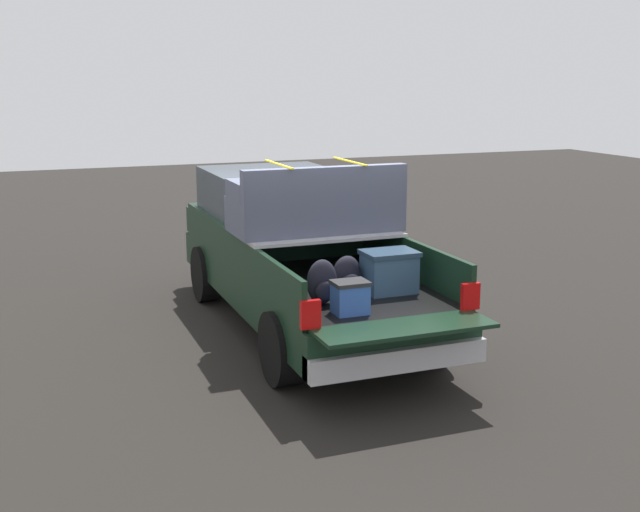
{
  "coord_description": "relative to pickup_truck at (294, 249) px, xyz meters",
  "views": [
    {
      "loc": [
        -9.44,
        3.42,
        3.26
      ],
      "look_at": [
        -0.6,
        0.0,
        1.1
      ],
      "focal_mm": 44.77,
      "sensor_mm": 36.0,
      "label": 1
    }
  ],
  "objects": [
    {
      "name": "pickup_truck",
      "position": [
        0.0,
        0.0,
        0.0
      ],
      "size": [
        6.05,
        2.06,
        2.23
      ],
      "color": "black",
      "rests_on": "ground_plane"
    },
    {
      "name": "ground_plane",
      "position": [
        -0.38,
        0.0,
        -0.99
      ],
      "size": [
        40.0,
        40.0,
        0.0
      ],
      "primitive_type": "plane",
      "color": "black"
    }
  ]
}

